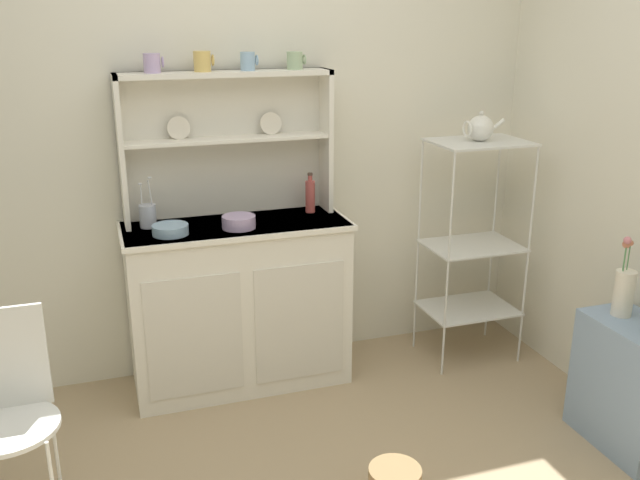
{
  "coord_description": "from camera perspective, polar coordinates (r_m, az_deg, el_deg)",
  "views": [
    {
      "loc": [
        -0.69,
        -1.83,
        1.84
      ],
      "look_at": [
        0.29,
        1.12,
        0.82
      ],
      "focal_mm": 38.99,
      "sensor_mm": 36.0,
      "label": 1
    }
  ],
  "objects": [
    {
      "name": "wall_back",
      "position": [
        3.58,
        -7.06,
        8.58
      ],
      "size": [
        3.84,
        0.05,
        2.5
      ],
      "primitive_type": "cube",
      "color": "silver",
      "rests_on": "ground"
    },
    {
      "name": "hutch_cabinet",
      "position": [
        3.55,
        -6.67,
        -5.13
      ],
      "size": [
        1.1,
        0.45,
        0.86
      ],
      "color": "white",
      "rests_on": "ground"
    },
    {
      "name": "hutch_shelf_unit",
      "position": [
        3.47,
        -7.75,
        8.69
      ],
      "size": [
        1.03,
        0.18,
        0.72
      ],
      "color": "silver",
      "rests_on": "hutch_cabinet"
    },
    {
      "name": "bakers_rack",
      "position": [
        3.79,
        12.46,
        0.71
      ],
      "size": [
        0.49,
        0.36,
        1.21
      ],
      "color": "silver",
      "rests_on": "ground"
    },
    {
      "name": "side_shelf_blue",
      "position": [
        3.38,
        24.17,
        -10.88
      ],
      "size": [
        0.28,
        0.48,
        0.58
      ],
      "primitive_type": "cube",
      "color": "#849EBC",
      "rests_on": "ground"
    },
    {
      "name": "wire_chair",
      "position": [
        2.77,
        -24.38,
        -12.08
      ],
      "size": [
        0.36,
        0.36,
        0.85
      ],
      "rotation": [
        0.0,
        0.0,
        0.2
      ],
      "color": "white",
      "rests_on": "ground"
    },
    {
      "name": "cup_lilac_0",
      "position": [
        3.34,
        -13.6,
        13.93
      ],
      "size": [
        0.09,
        0.08,
        0.09
      ],
      "color": "#B79ECC",
      "rests_on": "hutch_shelf_unit"
    },
    {
      "name": "cup_gold_1",
      "position": [
        3.37,
        -9.62,
        14.26
      ],
      "size": [
        0.09,
        0.08,
        0.09
      ],
      "color": "#DBB760",
      "rests_on": "hutch_shelf_unit"
    },
    {
      "name": "cup_sky_2",
      "position": [
        3.41,
        -5.93,
        14.39
      ],
      "size": [
        0.08,
        0.07,
        0.09
      ],
      "color": "#8EB2D1",
      "rests_on": "hutch_shelf_unit"
    },
    {
      "name": "cup_sage_3",
      "position": [
        3.47,
        -2.07,
        14.51
      ],
      "size": [
        0.09,
        0.08,
        0.08
      ],
      "color": "#9EB78E",
      "rests_on": "hutch_shelf_unit"
    },
    {
      "name": "bowl_mixing_large",
      "position": [
        3.28,
        -12.18,
        0.84
      ],
      "size": [
        0.17,
        0.17,
        0.05
      ],
      "primitive_type": "cylinder",
      "color": "#8EB2D1",
      "rests_on": "hutch_cabinet"
    },
    {
      "name": "bowl_floral_medium",
      "position": [
        3.33,
        -6.68,
        1.49
      ],
      "size": [
        0.16,
        0.16,
        0.06
      ],
      "primitive_type": "cylinder",
      "color": "#B79ECC",
      "rests_on": "hutch_cabinet"
    },
    {
      "name": "jam_bottle",
      "position": [
        3.56,
        -0.81,
        3.67
      ],
      "size": [
        0.05,
        0.05,
        0.21
      ],
      "color": "#B74C47",
      "rests_on": "hutch_cabinet"
    },
    {
      "name": "utensil_jar",
      "position": [
        3.41,
        -13.95,
        1.98
      ],
      "size": [
        0.08,
        0.08,
        0.25
      ],
      "color": "#B2B7C6",
      "rests_on": "hutch_cabinet"
    },
    {
      "name": "porcelain_teapot",
      "position": [
        3.67,
        13.03,
        8.94
      ],
      "size": [
        0.22,
        0.13,
        0.15
      ],
      "color": "white",
      "rests_on": "bakers_rack"
    },
    {
      "name": "flower_vase",
      "position": [
        3.29,
        23.68,
        -3.79
      ],
      "size": [
        0.09,
        0.09,
        0.36
      ],
      "color": "silver",
      "rests_on": "side_shelf_blue"
    }
  ]
}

